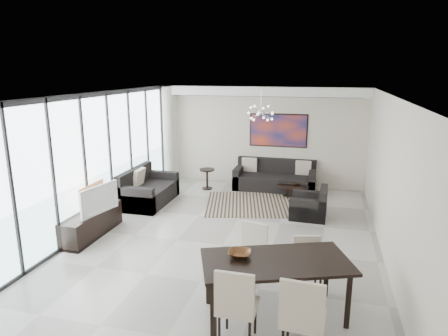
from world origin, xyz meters
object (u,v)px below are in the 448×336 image
(sofa_main, at_px, (275,179))
(tv_console, at_px, (91,223))
(television, at_px, (96,199))
(coffee_table, at_px, (293,189))
(dining_table, at_px, (276,266))

(sofa_main, height_order, tv_console, sofa_main)
(television, bearing_deg, coffee_table, -31.93)
(coffee_table, bearing_deg, dining_table, -87.83)
(coffee_table, bearing_deg, tv_console, -135.12)
(sofa_main, distance_m, television, 5.34)
(sofa_main, bearing_deg, dining_table, -82.60)
(sofa_main, height_order, dining_table, dining_table)
(sofa_main, bearing_deg, television, -125.60)
(coffee_table, distance_m, tv_console, 5.41)
(sofa_main, xyz_separation_m, tv_console, (-3.25, -4.29, -0.02))
(sofa_main, relative_size, tv_console, 1.35)
(coffee_table, xyz_separation_m, sofa_main, (-0.58, 0.48, 0.11))
(television, xyz_separation_m, dining_table, (3.89, -1.79, -0.07))
(coffee_table, height_order, sofa_main, sofa_main)
(coffee_table, distance_m, television, 5.35)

